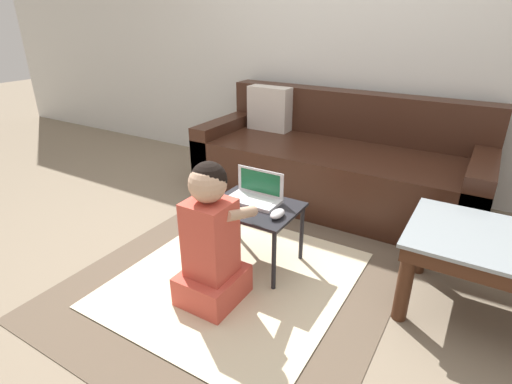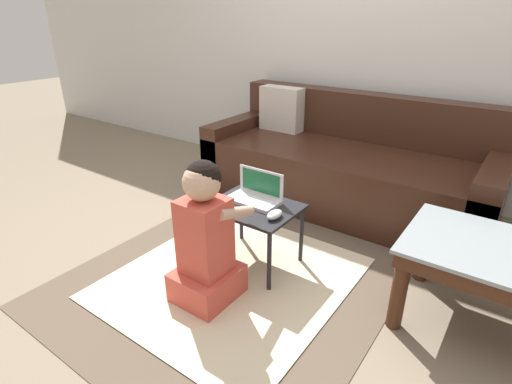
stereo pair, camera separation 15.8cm
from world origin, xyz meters
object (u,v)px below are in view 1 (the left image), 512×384
Objects in this scene: couch at (335,165)px; laptop_desk at (254,213)px; person_seated at (211,241)px; laptop at (255,196)px; computer_mouse at (277,214)px; coffee_table at (502,255)px.

laptop_desk is at bearing -93.43° from couch.
person_seated is (-0.07, -1.48, 0.06)m from couch.
laptop_desk is at bearing 88.73° from person_seated.
computer_mouse is at bearing -27.73° from laptop.
laptop is at bearing -173.81° from coffee_table.
person_seated reaches higher than laptop.
couch is at bearing 141.25° from coffee_table.
couch is at bearing 95.40° from computer_mouse.
couch is 1.05m from laptop.
person_seated is (-0.18, -0.33, -0.05)m from computer_mouse.
person_seated is at bearing -118.74° from computer_mouse.
laptop_desk is 0.10m from laptop.
coffee_table is 1.21m from laptop_desk.
laptop reaches higher than laptop_desk.
person_seated is (-0.01, -0.39, 0.02)m from laptop_desk.
couch is 2.81× the size of person_seated.
couch reaches higher than laptop.
computer_mouse is (-1.02, -0.24, 0.04)m from coffee_table.
person_seated is at bearing -92.86° from couch.
laptop is at bearing 118.25° from laptop_desk.
laptop_desk is at bearing 162.81° from computer_mouse.
coffee_table is 1.23m from laptop.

